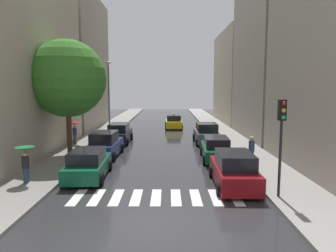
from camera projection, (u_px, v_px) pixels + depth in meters
name	position (u px, v px, depth m)	size (l,w,h in m)	color
ground_plane	(164.00, 132.00, 35.28)	(28.00, 72.00, 0.04)	#2C2C2E
sidewalk_left	(106.00, 131.00, 35.29)	(3.00, 72.00, 0.15)	gray
sidewalk_right	(222.00, 131.00, 35.25)	(3.00, 72.00, 0.15)	gray
crosswalk_stripes	(157.00, 197.00, 14.38)	(7.65, 2.20, 0.01)	silver
building_left_mid	(74.00, 63.00, 38.52)	(6.00, 14.32, 15.81)	#9E9384
building_right_mid	(280.00, 7.00, 29.77)	(6.00, 12.03, 25.00)	#9E9384
building_right_far	(244.00, 78.00, 44.27)	(6.00, 14.86, 12.56)	#B2A38C
parked_car_left_nearest	(89.00, 164.00, 17.40)	(2.24, 4.56, 1.59)	#0C4C2D
parked_car_left_second	(106.00, 145.00, 22.72)	(2.17, 4.59, 1.82)	navy
parked_car_left_third	(120.00, 134.00, 28.57)	(2.04, 4.68, 1.74)	black
parked_car_right_nearest	(235.00, 170.00, 15.89)	(2.19, 4.83, 1.77)	maroon
parked_car_right_second	(217.00, 149.00, 21.72)	(2.13, 4.61, 1.60)	#0C4C2D
parked_car_right_third	(207.00, 134.00, 28.18)	(2.19, 4.22, 1.81)	#474C51
taxi_midroad	(175.00, 122.00, 38.40)	(2.10, 4.38, 1.81)	yellow
pedestrian_foreground	(252.00, 150.00, 19.48)	(0.36, 0.36, 1.84)	black
pedestrian_near_tree	(26.00, 157.00, 15.99)	(0.96, 0.96, 1.84)	navy
pedestrian_by_kerb	(76.00, 128.00, 27.02)	(1.12, 1.12, 1.83)	#38513D
street_tree_left	(68.00, 79.00, 21.95)	(5.38, 5.38, 8.11)	#513823
traffic_light_right_corner	(283.00, 127.00, 13.65)	(0.30, 0.42, 4.30)	black
lamp_post_left	(110.00, 93.00, 32.56)	(0.60, 0.28, 7.42)	#595B60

